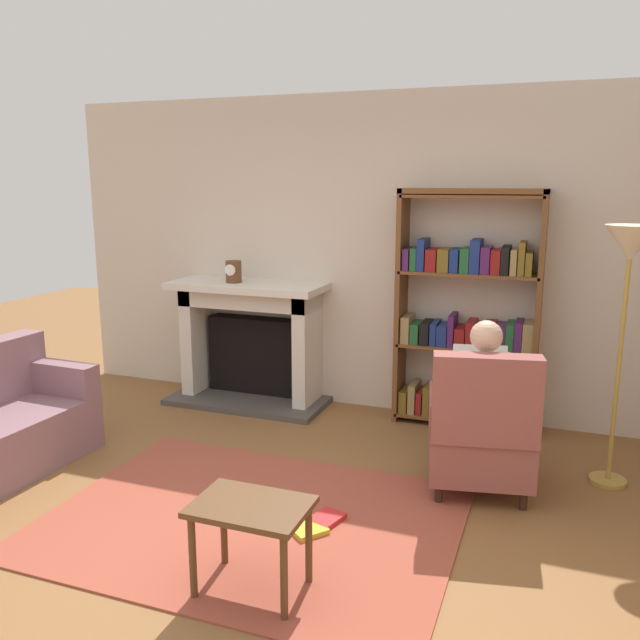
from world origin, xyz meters
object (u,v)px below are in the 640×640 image
object	(u,v)px
mantel_clock	(234,272)
armchair_reading	(481,431)
seated_reader	(481,396)
floor_lamp	(629,267)
bookshelf	(467,318)
fireplace	(252,338)
side_table	(251,518)

from	to	relation	value
mantel_clock	armchair_reading	world-z (taller)	mantel_clock
armchair_reading	seated_reader	distance (m)	0.23
armchair_reading	floor_lamp	distance (m)	1.38
bookshelf	armchair_reading	world-z (taller)	bookshelf
mantel_clock	seated_reader	bearing A→B (deg)	-22.69
mantel_clock	floor_lamp	bearing A→B (deg)	-11.15
bookshelf	floor_lamp	distance (m)	1.42
mantel_clock	floor_lamp	world-z (taller)	floor_lamp
bookshelf	floor_lamp	world-z (taller)	bookshelf
fireplace	side_table	xyz separation A→B (m)	(1.27, -2.61, -0.19)
fireplace	armchair_reading	distance (m)	2.48
armchair_reading	floor_lamp	world-z (taller)	floor_lamp
armchair_reading	side_table	distance (m)	1.70
side_table	floor_lamp	world-z (taller)	floor_lamp
mantel_clock	fireplace	bearing A→B (deg)	40.89
seated_reader	floor_lamp	distance (m)	1.22
armchair_reading	side_table	size ratio (longest dim) A/B	1.73
bookshelf	seated_reader	distance (m)	1.15
seated_reader	side_table	size ratio (longest dim) A/B	2.04
floor_lamp	fireplace	bearing A→B (deg)	166.59
bookshelf	armchair_reading	distance (m)	1.32
mantel_clock	floor_lamp	size ratio (longest dim) A/B	0.11
seated_reader	mantel_clock	bearing A→B (deg)	-34.11
side_table	floor_lamp	distance (m)	2.76
armchair_reading	floor_lamp	size ratio (longest dim) A/B	0.57
bookshelf	armchair_reading	xyz separation A→B (m)	(0.28, -1.20, -0.48)
bookshelf	armchair_reading	size ratio (longest dim) A/B	1.98
armchair_reading	bookshelf	bearing A→B (deg)	-88.34
fireplace	side_table	world-z (taller)	fireplace
bookshelf	armchair_reading	bearing A→B (deg)	-76.92
fireplace	floor_lamp	world-z (taller)	floor_lamp
side_table	floor_lamp	xyz separation A→B (m)	(1.71, 1.89, 1.06)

